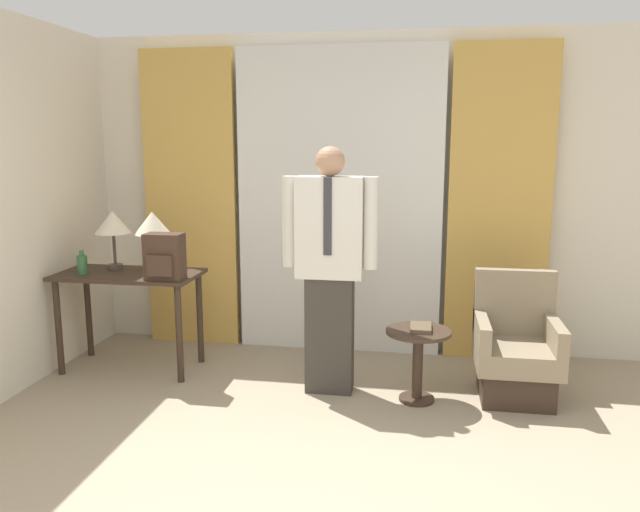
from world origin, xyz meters
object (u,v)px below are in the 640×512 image
Objects in this scene: table_lamp_left at (113,224)px; armchair at (516,353)px; table_lamp_right at (152,225)px; person at (330,262)px; side_table at (418,353)px; book at (421,328)px; desk at (129,289)px; bottle_near_edge at (82,264)px; backpack at (164,257)px.

table_lamp_left reaches higher than armchair.
table_lamp_right is 0.27× the size of person.
table_lamp_right reaches higher than armchair.
armchair is at bearing -3.56° from table_lamp_left.
side_table is at bearing -163.86° from armchair.
desk is at bearing 173.38° from book.
desk is 5.94× the size of bottle_near_edge.
person is at bearing -174.76° from armchair.
bottle_near_edge is at bearing 173.50° from backpack.
bottle_near_edge is (-0.33, -0.09, 0.21)m from desk.
table_lamp_left is 0.34m from table_lamp_right.
table_lamp_left is at bearing 176.44° from armchair.
book is (-0.67, -0.19, 0.21)m from armchair.
bottle_near_edge is at bearing -179.69° from armchair.
armchair is (1.32, 0.12, -0.64)m from person.
desk is 0.52m from backpack.
armchair reaches higher than side_table.
backpack is at bearing -28.00° from table_lamp_left.
bottle_near_edge reaches higher than desk.
book is at bearing -5.96° from person.
side_table is at bearing -6.96° from person.
table_lamp_left is 1.00× the size of table_lamp_right.
backpack is 2.65m from armchair.
table_lamp_right is at bearing 126.42° from backpack.
person is 7.76× the size of book.
book is at bearing -8.89° from table_lamp_left.
book reaches higher than side_table.
person is (1.64, -0.20, 0.30)m from desk.
table_lamp_right is 0.91× the size of side_table.
backpack is at bearing 179.00° from person.
person is at bearing -9.93° from table_lamp_left.
book is (0.01, 0.01, 0.18)m from side_table.
table_lamp_right is 2.29m from side_table.
bottle_near_edge is at bearing 176.99° from person.
desk is at bearing 178.53° from armchair.
backpack reaches higher than bottle_near_edge.
backpack reaches higher than desk.
bottle_near_edge is at bearing 176.02° from side_table.
bottle_near_edge is at bearing -164.24° from desk.
side_table is 2.27× the size of book.
book is (2.62, -0.17, -0.33)m from bottle_near_edge.
armchair is 1.71× the size of side_table.
bottle_near_edge is (-0.50, -0.21, -0.29)m from table_lamp_right.
armchair is 0.73m from book.
side_table is at bearing -3.02° from backpack.
person reaches higher than table_lamp_left.
backpack is 0.39× the size of armchair.
person is at bearing -1.00° from backpack.
desk is 2.31m from side_table.
book is at bearing -2.70° from backpack.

